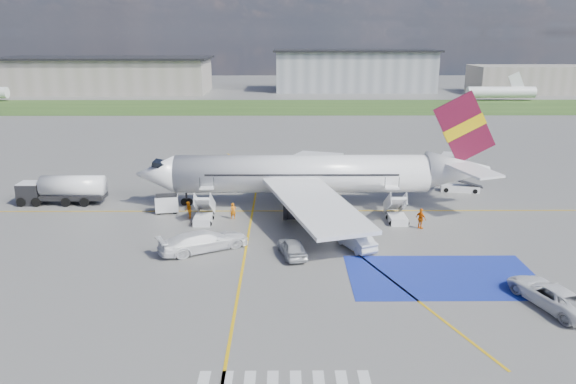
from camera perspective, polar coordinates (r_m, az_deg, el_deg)
name	(u,v)px	position (r m, az deg, el deg)	size (l,w,h in m)	color
ground	(306,256)	(45.75, 1.87, -6.54)	(400.00, 400.00, 0.00)	#60605E
grass_strip	(291,107)	(138.37, 0.34, 8.64)	(400.00, 30.00, 0.01)	#2D4C1E
taxiway_line_main	(302,211)	(57.02, 1.41, -1.94)	(120.00, 0.20, 0.01)	gold
taxiway_line_cross	(234,316)	(36.81, -5.50, -12.48)	(0.20, 60.00, 0.01)	gold
taxiway_line_diag	(302,211)	(57.02, 1.41, -1.94)	(0.20, 60.00, 0.01)	gold
staging_box	(443,276)	(43.66, 15.45, -8.27)	(14.00, 8.00, 0.01)	#1A2C9C
terminal_west	(107,76)	(180.72, -17.88, 11.18)	(60.00, 22.00, 10.00)	gray
terminal_centre	(354,71)	(178.96, 6.73, 12.10)	(48.00, 18.00, 12.00)	gray
terminal_east	(540,79)	(187.25, 24.22, 10.40)	(40.00, 16.00, 8.00)	gray
airliner	(316,174)	(58.08, 2.85, 1.86)	(36.81, 32.95, 11.92)	white
airstairs_fwd	(204,216)	(54.22, -8.58, -2.38)	(1.90, 5.20, 3.60)	white
airstairs_aft	(397,215)	(54.74, 10.98, -2.32)	(1.90, 5.20, 3.60)	white
fuel_tanker	(63,192)	(63.71, -21.89, 0.01)	(8.96, 2.56, 3.05)	black
gpu_cart	(167,205)	(57.56, -12.21, -1.26)	(2.44, 1.79, 1.86)	white
belt_loader	(460,189)	(66.86, 17.09, 0.34)	(4.70, 2.33, 1.36)	white
car_silver_a	(292,247)	(45.53, 0.44, -5.64)	(1.76, 4.37, 1.49)	#ACAFB3
car_silver_b	(356,240)	(47.39, 6.88, -4.88)	(1.57, 4.49, 1.48)	silver
van_white_a	(551,292)	(41.44, 25.19, -9.14)	(2.42, 5.24, 1.97)	white
van_white_b	(204,238)	(47.06, -8.55, -4.60)	(2.32, 5.71, 2.24)	white
crew_fwd	(233,211)	(54.61, -5.60, -1.94)	(0.59, 0.39, 1.61)	orange
crew_nose	(188,210)	(55.28, -10.10, -1.84)	(0.83, 0.65, 1.72)	orange
crew_aft	(421,219)	(53.08, 13.35, -2.65)	(1.14, 0.47, 1.94)	orange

